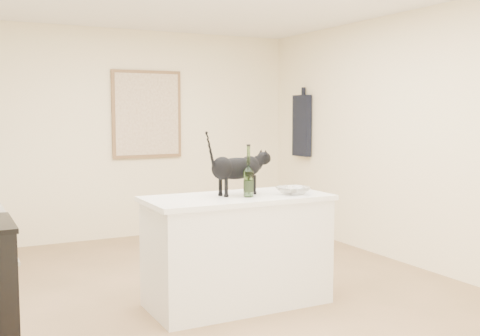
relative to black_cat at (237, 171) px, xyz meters
name	(u,v)px	position (x,y,z in m)	size (l,w,h in m)	color
floor	(216,299)	(-0.11, 0.16, -1.10)	(5.50, 5.50, 0.00)	#9D7853
wall_back	(123,134)	(-0.11, 2.91, 0.20)	(4.50, 4.50, 0.00)	#F3E8BC
wall_right	(419,140)	(2.14, 0.16, 0.20)	(5.50, 5.50, 0.00)	#F3E8BC
island_base	(237,253)	(-0.01, -0.04, -0.67)	(1.44, 0.67, 0.86)	white
island_top	(237,198)	(-0.01, -0.04, -0.22)	(1.50, 0.70, 0.04)	white
artwork_frame	(147,114)	(0.19, 2.88, 0.45)	(0.90, 0.03, 1.10)	brown
artwork_canvas	(147,114)	(0.19, 2.86, 0.45)	(0.82, 0.00, 1.02)	beige
hanging_garment	(302,126)	(2.08, 2.21, 0.30)	(0.08, 0.34, 0.80)	black
black_cat	(237,171)	(0.00, 0.00, 0.00)	(0.56, 0.17, 0.39)	black
wine_bottle	(248,174)	(0.04, -0.14, -0.01)	(0.08, 0.08, 0.37)	#2B5923
glass_bowl	(293,191)	(0.43, -0.18, -0.16)	(0.26, 0.26, 0.06)	silver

